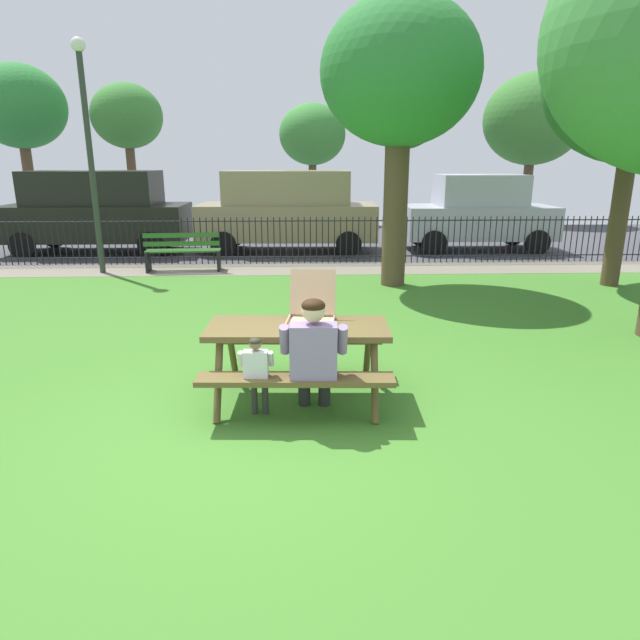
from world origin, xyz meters
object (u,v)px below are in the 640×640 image
(picnic_table_foreground, at_px, (298,342))
(parked_car_far_left, at_px, (96,210))
(tree_midground_left, at_px, (400,75))
(far_tree_midleft, at_px, (127,117))
(far_tree_right, at_px, (534,120))
(adult_at_table, at_px, (314,353))
(parked_car_left, at_px, (287,210))
(far_tree_center, at_px, (312,135))
(child_at_table, at_px, (257,370))
(far_tree_left, at_px, (19,107))
(park_bench_center, at_px, (183,252))
(tree_by_fence, at_px, (639,80))
(pizza_box_open, at_px, (311,313))
(lamp_post_walkway, at_px, (88,137))
(parked_car_center, at_px, (478,212))
(far_tree_midright, at_px, (405,121))

(picnic_table_foreground, relative_size, parked_car_far_left, 0.40)
(tree_midground_left, bearing_deg, parked_car_far_left, 149.34)
(far_tree_midleft, bearing_deg, far_tree_right, 0.00)
(adult_at_table, bearing_deg, parked_car_far_left, 118.14)
(adult_at_table, xyz_separation_m, far_tree_right, (8.73, 17.04, 3.13))
(parked_car_left, bearing_deg, far_tree_center, 83.25)
(child_at_table, xyz_separation_m, far_tree_left, (-9.65, 17.05, 3.66))
(park_bench_center, distance_m, far_tree_left, 12.83)
(child_at_table, distance_m, parked_car_left, 10.03)
(tree_by_fence, relative_size, far_tree_midleft, 1.03)
(pizza_box_open, height_order, parked_car_far_left, parked_car_far_left)
(pizza_box_open, height_order, far_tree_right, far_tree_right)
(far_tree_right, bearing_deg, adult_at_table, -117.13)
(picnic_table_foreground, height_order, lamp_post_walkway, lamp_post_walkway)
(far_tree_midleft, bearing_deg, pizza_box_open, -68.83)
(tree_midground_left, bearing_deg, far_tree_center, 96.53)
(picnic_table_foreground, height_order, far_tree_center, far_tree_center)
(child_at_table, height_order, tree_midground_left, tree_midground_left)
(pizza_box_open, xyz_separation_m, tree_by_fence, (5.93, 4.99, 2.85))
(parked_car_center, bearing_deg, far_tree_center, 120.91)
(far_tree_left, distance_m, far_tree_center, 10.63)
(pizza_box_open, relative_size, far_tree_midleft, 0.12)
(pizza_box_open, distance_m, far_tree_midright, 17.10)
(far_tree_right, bearing_deg, far_tree_center, 180.00)
(far_tree_left, xyz_separation_m, far_tree_midleft, (3.81, 0.00, -0.33))
(park_bench_center, xyz_separation_m, far_tree_midleft, (-3.71, 9.69, 3.42))
(tree_by_fence, xyz_separation_m, parked_car_center, (-1.29, 4.38, -2.70))
(pizza_box_open, relative_size, adult_at_table, 0.52)
(child_at_table, bearing_deg, far_tree_right, 61.51)
(parked_car_far_left, relative_size, far_tree_right, 0.84)
(adult_at_table, xyz_separation_m, parked_car_center, (4.63, 10.00, 0.35))
(lamp_post_walkway, relative_size, parked_car_center, 1.19)
(far_tree_midleft, distance_m, far_tree_right, 15.09)
(park_bench_center, xyz_separation_m, far_tree_midright, (6.52, 9.69, 3.32))
(park_bench_center, relative_size, parked_car_far_left, 0.35)
(pizza_box_open, height_order, lamp_post_walkway, lamp_post_walkway)
(parked_car_center, bearing_deg, far_tree_right, 59.78)
(tree_midground_left, height_order, far_tree_midleft, tree_midground_left)
(parked_car_left, xyz_separation_m, far_tree_left, (-9.76, 7.04, 3.07))
(lamp_post_walkway, distance_m, far_tree_right, 16.40)
(child_at_table, distance_m, far_tree_left, 19.93)
(far_tree_midleft, bearing_deg, tree_by_fence, -42.91)
(pizza_box_open, xyz_separation_m, park_bench_center, (-2.64, 6.72, -0.45))
(parked_car_left, height_order, far_tree_left, far_tree_left)
(parked_car_left, distance_m, far_tree_center, 7.40)
(child_at_table, bearing_deg, far_tree_midleft, 108.91)
(adult_at_table, distance_m, far_tree_midleft, 18.46)
(parked_car_left, distance_m, far_tree_midright, 8.66)
(pizza_box_open, bearing_deg, far_tree_midleft, 111.17)
(tree_midground_left, relative_size, far_tree_left, 0.91)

